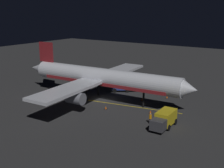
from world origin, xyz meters
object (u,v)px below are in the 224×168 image
catering_truck (124,86)px  traffic_cone_far (150,112)px  airliner (101,78)px  baggage_truck (164,120)px  traffic_cone_under_wing (142,99)px  traffic_cone_near_right (167,97)px  traffic_cone_near_left (106,108)px  ground_crew_worker (150,118)px

catering_truck → traffic_cone_far: size_ratio=10.65×
airliner → catering_truck: 8.06m
baggage_truck → traffic_cone_under_wing: size_ratio=10.38×
traffic_cone_near_right → traffic_cone_under_wing: 5.45m
traffic_cone_near_left → traffic_cone_near_right: size_ratio=1.00×
catering_truck → traffic_cone_near_right: 9.90m
baggage_truck → ground_crew_worker: size_ratio=3.28×
airliner → catering_truck: size_ratio=6.35×
airliner → traffic_cone_under_wing: airliner is taller
traffic_cone_under_wing → traffic_cone_near_left: bearing=-21.3°
catering_truck → traffic_cone_near_left: size_ratio=10.65×
baggage_truck → traffic_cone_near_left: baggage_truck is taller
traffic_cone_under_wing → traffic_cone_far: size_ratio=1.00×
airliner → traffic_cone_far: (1.54, 11.60, -4.08)m
catering_truck → traffic_cone_near_left: catering_truck is taller
catering_truck → traffic_cone_near_left: (11.48, 3.43, -0.96)m
traffic_cone_near_right → traffic_cone_far: size_ratio=1.00×
baggage_truck → traffic_cone_under_wing: 12.95m
ground_crew_worker → traffic_cone_under_wing: (-9.40, -6.51, -0.64)m
traffic_cone_far → baggage_truck: bearing=46.4°
traffic_cone_near_left → traffic_cone_near_right: bearing=152.2°
airliner → catering_truck: airliner is taller
traffic_cone_near_right → catering_truck: bearing=-86.3°
traffic_cone_far → ground_crew_worker: bearing=26.1°
catering_truck → traffic_cone_under_wing: bearing=60.6°
catering_truck → traffic_cone_near_left: 12.02m
ground_crew_worker → traffic_cone_near_right: size_ratio=3.16×
airliner → ground_crew_worker: (5.65, 13.61, -3.44)m
catering_truck → traffic_cone_near_right: bearing=93.7°
baggage_truck → airliner: bearing=-109.6°
traffic_cone_under_wing → traffic_cone_near_right: bearing=142.1°
catering_truck → ground_crew_worker: (13.06, 12.99, -0.32)m
traffic_cone_near_left → traffic_cone_under_wing: size_ratio=1.00×
catering_truck → traffic_cone_near_right: size_ratio=10.65×
airliner → baggage_truck: bearing=70.4°
traffic_cone_near_left → traffic_cone_far: same height
traffic_cone_near_left → traffic_cone_near_right: same height
baggage_truck → traffic_cone_near_left: 12.04m
catering_truck → traffic_cone_near_right: (-0.64, 9.83, -0.96)m
baggage_truck → traffic_cone_near_left: (-1.60, -11.89, -0.99)m
traffic_cone_under_wing → traffic_cone_far: bearing=40.4°
traffic_cone_near_left → traffic_cone_far: size_ratio=1.00×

